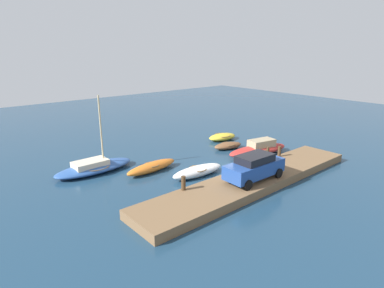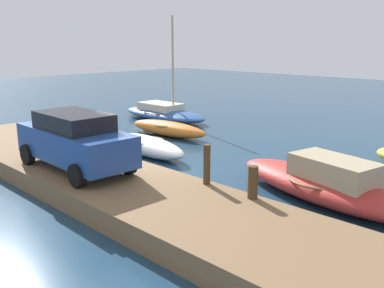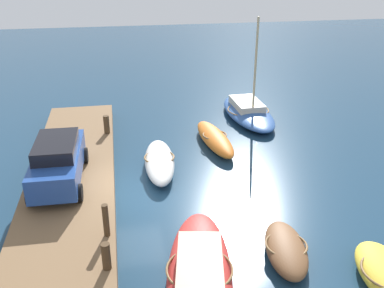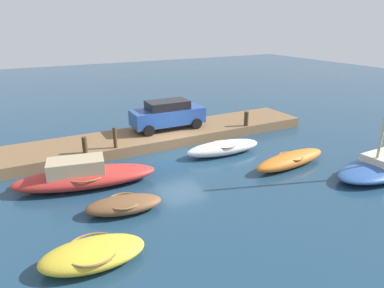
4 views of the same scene
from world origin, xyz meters
name	(u,v)px [view 2 (image 2 of 4)]	position (x,y,z in m)	size (l,w,h in m)	color
ground_plane	(150,172)	(0.00, 0.00, 0.00)	(84.00, 84.00, 0.00)	navy
dock_platform	(94,179)	(0.00, -2.21, 0.29)	(18.30, 3.31, 0.58)	brown
rowboat_orange	(168,128)	(-3.87, 4.30, 0.35)	(4.51, 1.53, 0.70)	orange
dinghy_brown	(342,164)	(4.63, 4.54, 0.30)	(3.00, 1.74, 0.59)	brown
sailboat_blue	(164,113)	(-7.20, 7.00, 0.40)	(6.00, 2.38, 5.67)	#2D569E
motorboat_red	(324,184)	(5.46, 1.69, 0.50)	(6.22, 2.92, 1.29)	#B72D28
rowboat_white	(147,146)	(-1.86, 1.39, 0.38)	(4.30, 1.52, 0.74)	white
mooring_post_west	(55,126)	(-4.94, -0.80, 1.02)	(0.28, 0.28, 0.89)	#47331E
mooring_post_mid_west	(207,164)	(3.34, -0.80, 1.13)	(0.19, 0.19, 1.09)	#47331E
mooring_post_mid_east	(253,182)	(4.87, -0.80, 0.99)	(0.25, 0.25, 0.82)	#47331E
parked_car	(75,140)	(-0.41, -2.54, 1.48)	(4.38, 1.94, 1.72)	#234793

